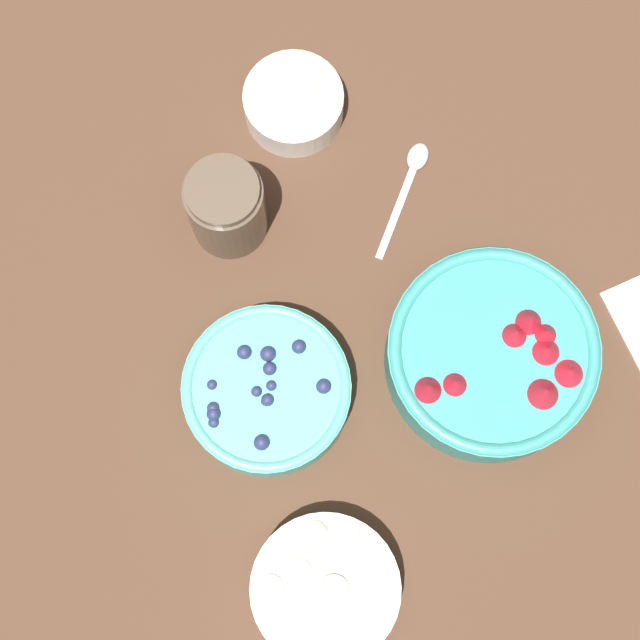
% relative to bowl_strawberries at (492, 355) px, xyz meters
% --- Properties ---
extents(ground_plane, '(4.00, 4.00, 0.00)m').
position_rel_bowl_strawberries_xyz_m(ground_plane, '(0.08, 0.05, -0.04)').
color(ground_plane, '#4C3323').
extents(bowl_strawberries, '(0.21, 0.21, 0.09)m').
position_rel_bowl_strawberries_xyz_m(bowl_strawberries, '(0.00, 0.00, 0.00)').
color(bowl_strawberries, teal).
rests_on(bowl_strawberries, ground_plane).
extents(bowl_blueberries, '(0.17, 0.17, 0.06)m').
position_rel_bowl_strawberries_xyz_m(bowl_blueberries, '(0.06, 0.22, -0.01)').
color(bowl_blueberries, '#56B7A8').
rests_on(bowl_blueberries, ground_plane).
extents(bowl_bananas, '(0.15, 0.15, 0.05)m').
position_rel_bowl_strawberries_xyz_m(bowl_bananas, '(-0.14, 0.25, -0.01)').
color(bowl_bananas, white).
rests_on(bowl_bananas, ground_plane).
extents(bowl_cream, '(0.11, 0.11, 0.05)m').
position_rel_bowl_strawberries_xyz_m(bowl_cream, '(0.34, 0.07, -0.01)').
color(bowl_cream, silver).
rests_on(bowl_cream, ground_plane).
extents(jar_chocolate, '(0.08, 0.08, 0.11)m').
position_rel_bowl_strawberries_xyz_m(jar_chocolate, '(0.25, 0.18, 0.01)').
color(jar_chocolate, brown).
rests_on(jar_chocolate, ground_plane).
extents(spoon, '(0.11, 0.11, 0.01)m').
position_rel_bowl_strawberries_xyz_m(spoon, '(0.22, -0.01, -0.03)').
color(spoon, silver).
rests_on(spoon, ground_plane).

